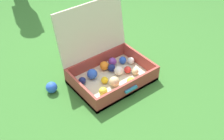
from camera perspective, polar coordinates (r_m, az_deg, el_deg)
name	(u,v)px	position (r m, az deg, el deg)	size (l,w,h in m)	color
ground_plane	(106,85)	(2.23, -1.28, -2.97)	(16.00, 16.00, 0.00)	#336B28
open_suitcase	(107,65)	(2.23, -1.02, 1.06)	(0.60, 0.55, 0.56)	beige
stray_ball_on_grass	(52,87)	(2.19, -11.96, -3.41)	(0.09, 0.09, 0.09)	blue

